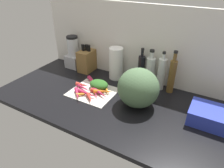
{
  "coord_description": "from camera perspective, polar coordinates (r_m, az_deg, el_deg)",
  "views": [
    {
      "loc": [
        57.65,
        -103.09,
        81.57
      ],
      "look_at": [
        -2.7,
        3.67,
        10.04
      ],
      "focal_mm": 32.2,
      "sensor_mm": 36.0,
      "label": 1
    }
  ],
  "objects": [
    {
      "name": "blender_appliance",
      "position": [
        1.9,
        -10.85,
        8.37
      ],
      "size": [
        13.16,
        13.16,
        29.35
      ],
      "color": "#B2B2B7",
      "rests_on": "ground_plane"
    },
    {
      "name": "carrot_9",
      "position": [
        1.48,
        -4.81,
        -2.41
      ],
      "size": [
        13.53,
        13.11,
        2.01
      ],
      "primitive_type": "cone",
      "rotation": [
        0.0,
        1.57,
        -0.77
      ],
      "color": "#B2264C",
      "rests_on": "cutting_board"
    },
    {
      "name": "bottle_3",
      "position": [
        1.52,
        16.65,
        2.34
      ],
      "size": [
        5.06,
        5.06,
        32.53
      ],
      "color": "brown",
      "rests_on": "ground_plane"
    },
    {
      "name": "carrot_4",
      "position": [
        1.61,
        -5.3,
        0.72
      ],
      "size": [
        16.18,
        11.03,
        3.25
      ],
      "primitive_type": "cone",
      "rotation": [
        0.0,
        1.57,
        -0.51
      ],
      "color": "#B2264C",
      "rests_on": "cutting_board"
    },
    {
      "name": "carrot_0",
      "position": [
        1.46,
        -6.77,
        -2.81
      ],
      "size": [
        17.44,
        3.77,
        3.13
      ],
      "primitive_type": "cone",
      "rotation": [
        0.0,
        1.57,
        -0.04
      ],
      "color": "#B2264C",
      "rests_on": "cutting_board"
    },
    {
      "name": "winter_squash",
      "position": [
        1.32,
        7.45,
        -1.1
      ],
      "size": [
        27.56,
        26.97,
        26.51
      ],
      "primitive_type": "ellipsoid",
      "color": "#4C6B47",
      "rests_on": "ground_plane"
    },
    {
      "name": "paper_towel_roll",
      "position": [
        1.65,
        1.15,
        5.84
      ],
      "size": [
        11.36,
        11.36,
        26.56
      ],
      "primitive_type": "cylinder",
      "color": "white",
      "rests_on": "ground_plane"
    },
    {
      "name": "carrot_greens_pile",
      "position": [
        1.54,
        -3.77,
        -0.13
      ],
      "size": [
        14.99,
        11.53,
        6.34
      ],
      "primitive_type": "ellipsoid",
      "color": "#2D6023",
      "rests_on": "cutting_board"
    },
    {
      "name": "wall_back",
      "position": [
        1.61,
        7.08,
        11.39
      ],
      "size": [
        170.0,
        3.0,
        60.0
      ],
      "primitive_type": "cube",
      "color": "silver",
      "rests_on": "ground_plane"
    },
    {
      "name": "carrot_11",
      "position": [
        1.55,
        -8.01,
        -1.03
      ],
      "size": [
        15.36,
        5.63,
        2.33
      ],
      "primitive_type": "cone",
      "rotation": [
        0.0,
        1.57,
        -0.22
      ],
      "color": "#B2264C",
      "rests_on": "cutting_board"
    },
    {
      "name": "carrot_6",
      "position": [
        1.46,
        -3.37,
        -2.58
      ],
      "size": [
        15.91,
        8.58,
        3.33
      ],
      "primitive_type": "cone",
      "rotation": [
        0.0,
        1.57,
        -0.35
      ],
      "color": "#B2264C",
      "rests_on": "cutting_board"
    },
    {
      "name": "carrot_8",
      "position": [
        1.58,
        -8.42,
        -0.22
      ],
      "size": [
        10.74,
        4.94,
        3.22
      ],
      "primitive_type": "cone",
      "rotation": [
        0.0,
        1.57,
        0.17
      ],
      "color": "red",
      "rests_on": "cutting_board"
    },
    {
      "name": "knife_block",
      "position": [
        1.81,
        -7.18,
        6.66
      ],
      "size": [
        10.96,
        15.84,
        24.4
      ],
      "color": "brown",
      "rests_on": "ground_plane"
    },
    {
      "name": "carrot_7",
      "position": [
        1.47,
        -9.84,
        -2.88
      ],
      "size": [
        13.27,
        13.73,
        2.98
      ],
      "primitive_type": "cone",
      "rotation": [
        0.0,
        1.57,
        -0.81
      ],
      "color": "#B2264C",
      "rests_on": "cutting_board"
    },
    {
      "name": "bottle_1",
      "position": [
        1.58,
        10.76,
        3.67
      ],
      "size": [
        6.79,
        6.79,
        29.51
      ],
      "color": "silver",
      "rests_on": "ground_plane"
    },
    {
      "name": "carrot_10",
      "position": [
        1.47,
        -7.98,
        -2.78
      ],
      "size": [
        9.82,
        8.96,
        2.34
      ],
      "primitive_type": "cone",
      "rotation": [
        0.0,
        1.57,
        0.71
      ],
      "color": "orange",
      "rests_on": "cutting_board"
    },
    {
      "name": "dish_rack",
      "position": [
        1.35,
        26.92,
        -8.37
      ],
      "size": [
        28.06,
        19.81,
        9.27
      ],
      "primitive_type": "cube",
      "color": "#2838AD",
      "rests_on": "ground_plane"
    },
    {
      "name": "bottle_0",
      "position": [
        1.6,
        8.27,
        4.19
      ],
      "size": [
        5.36,
        5.36,
        29.31
      ],
      "color": "black",
      "rests_on": "ground_plane"
    },
    {
      "name": "cutting_board",
      "position": [
        1.52,
        -5.43,
        -2.19
      ],
      "size": [
        32.86,
        28.87,
        0.8
      ],
      "primitive_type": "cube",
      "color": "beige",
      "rests_on": "ground_plane"
    },
    {
      "name": "carrot_3",
      "position": [
        1.49,
        -3.38,
        -1.94
      ],
      "size": [
        14.7,
        6.93,
        2.92
      ],
      "primitive_type": "cone",
      "rotation": [
        0.0,
        1.57,
        0.29
      ],
      "color": "red",
      "rests_on": "cutting_board"
    },
    {
      "name": "carrot_5",
      "position": [
        1.42,
        -6.39,
        -3.95
      ],
      "size": [
        9.67,
        9.37,
        2.96
      ],
      "primitive_type": "cone",
      "rotation": [
        0.0,
        1.57,
        -0.76
      ],
      "color": "red",
      "rests_on": "cutting_board"
    },
    {
      "name": "ground_plane",
      "position": [
        1.44,
        0.22,
        -4.87
      ],
      "size": [
        170.0,
        80.0,
        3.0
      ],
      "primitive_type": "cube",
      "color": "black"
    },
    {
      "name": "carrot_2",
      "position": [
        1.48,
        -2.52,
        -2.12
      ],
      "size": [
        13.94,
        9.5,
        3.26
      ],
      "primitive_type": "cone",
      "rotation": [
        0.0,
        1.57,
        0.49
      ],
      "color": "orange",
      "rests_on": "cutting_board"
    },
    {
      "name": "carrot_1",
      "position": [
        1.5,
        -1.47,
        -1.75
      ],
      "size": [
        10.28,
        9.75,
        2.77
      ],
      "primitive_type": "cone",
      "rotation": [
        0.0,
        1.57,
        -0.74
      ],
      "color": "orange",
      "rests_on": "cutting_board"
    },
    {
      "name": "bottle_2",
      "position": [
        1.54,
        13.84,
        2.85
      ],
      "size": [
        5.94,
        5.94,
        30.23
      ],
      "color": "silver",
      "rests_on": "ground_plane"
    }
  ]
}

